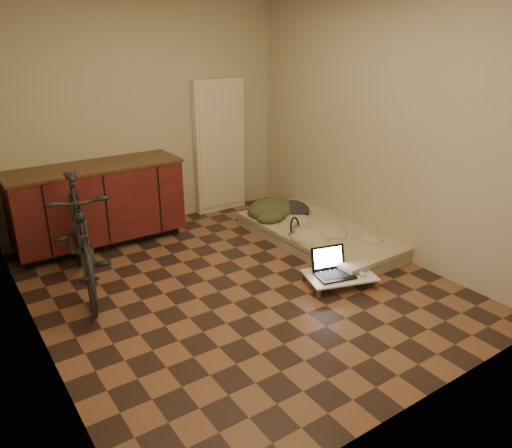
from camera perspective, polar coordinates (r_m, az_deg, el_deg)
room_shell at (r=4.31m, az=-2.21°, el=8.35°), size 3.50×4.00×2.60m
cabinets at (r=5.76m, az=-17.62°, el=2.14°), size 1.84×0.62×0.91m
appliance_panel at (r=6.51m, az=-4.20°, el=8.80°), size 0.70×0.10×1.70m
bicycle at (r=4.78m, az=-19.50°, el=-0.72°), size 0.84×1.84×1.15m
futon at (r=5.71m, az=7.15°, el=-1.26°), size 0.98×1.98×0.17m
clothing_pile at (r=6.04m, az=2.51°, el=2.38°), size 0.67×0.56×0.26m
headphones at (r=5.47m, az=4.47°, el=-0.29°), size 0.34×0.33×0.17m
lap_desk at (r=4.82m, az=9.52°, el=-5.83°), size 0.74×0.59×0.11m
laptop at (r=4.79m, az=8.71°, el=-5.11°), size 0.41×0.39×0.24m
mouse at (r=4.82m, az=12.04°, el=-5.58°), size 0.10×0.12×0.03m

